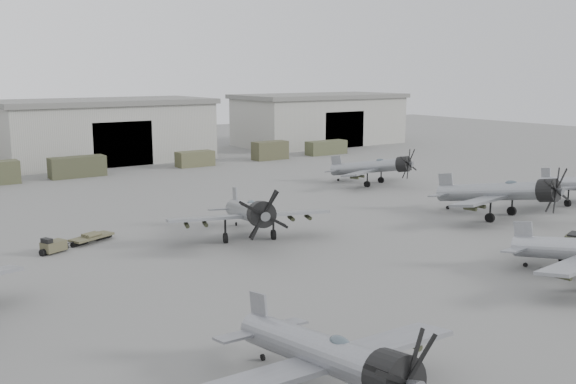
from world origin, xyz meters
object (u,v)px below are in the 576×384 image
aircraft_near_0 (330,356)px  aircraft_far_1 (376,167)px  aircraft_mid_1 (250,212)px  tug_trailer (69,243)px  aircraft_mid_2 (504,192)px

aircraft_near_0 → aircraft_far_1: 49.20m
aircraft_mid_1 → aircraft_far_1: (24.17, 12.83, -0.17)m
aircraft_mid_1 → aircraft_far_1: bearing=46.5°
aircraft_mid_1 → tug_trailer: (-11.73, 5.67, -1.78)m
aircraft_near_0 → aircraft_mid_1: 24.61m
aircraft_near_0 → aircraft_far_1: aircraft_near_0 is taller
aircraft_mid_1 → tug_trailer: 13.15m
aircraft_near_0 → aircraft_far_1: (34.33, 35.24, -0.06)m
aircraft_mid_1 → aircraft_far_1: size_ratio=1.09×
aircraft_mid_2 → tug_trailer: bearing=151.5°
aircraft_far_1 → aircraft_mid_1: bearing=-172.8°
aircraft_mid_2 → aircraft_mid_1: bearing=155.4°
aircraft_far_1 → aircraft_near_0: bearing=-155.0°
aircraft_near_0 → aircraft_far_1: size_ratio=1.04×
aircraft_near_0 → tug_trailer: aircraft_near_0 is taller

